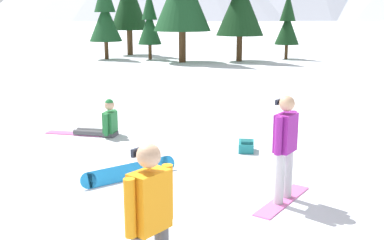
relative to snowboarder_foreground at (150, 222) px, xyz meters
name	(u,v)px	position (x,y,z in m)	size (l,w,h in m)	color
snowboarder_foreground	(150,222)	(0.00, 0.00, 0.00)	(0.83, 1.56, 1.71)	yellow
snowboarder_midground	(285,147)	(0.91, 3.11, 0.00)	(0.70, 1.54, 1.70)	pink
snowboarder_background	(103,123)	(-3.77, 5.82, -0.59)	(1.82, 0.63, 0.91)	#4C4C51
loose_snowboard_near_right	(130,171)	(-1.84, 3.30, -0.76)	(1.20, 1.61, 0.28)	#1E8CD8
backpack_teal	(246,146)	(-0.21, 5.62, -0.77)	(0.40, 0.55, 0.28)	#1E7A7F
pine_tree_tall	(105,14)	(-12.88, 22.78, 1.89)	(2.05, 2.05, 5.12)	#472D19
pine_tree_twin	(149,21)	(-10.17, 23.46, 1.46)	(1.48, 1.48, 4.32)	#472D19
pine_tree_young	(287,23)	(-2.08, 26.55, 1.37)	(1.55, 1.55, 4.16)	#472D19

